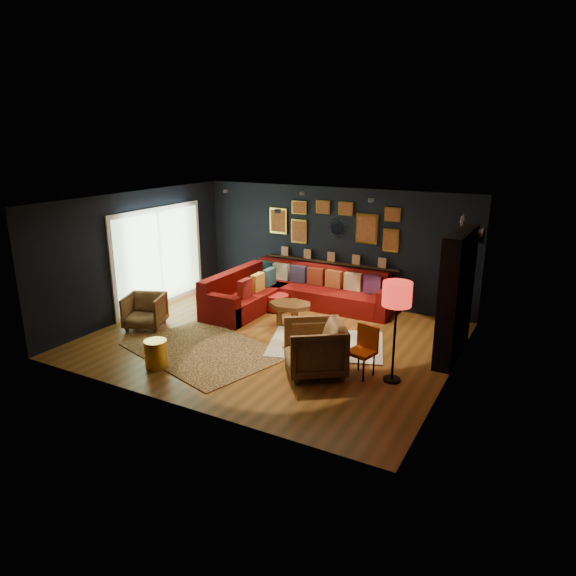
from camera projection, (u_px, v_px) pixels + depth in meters
The scene contains 20 objects.
floor at pixel (272, 340), 9.65m from camera, with size 6.50×6.50×0.00m, color brown.
room_walls at pixel (271, 257), 9.19m from camera, with size 6.50×6.50×6.50m.
sectional at pixel (289, 293), 11.36m from camera, with size 3.41×2.69×0.86m.
ledge at pixel (331, 262), 11.64m from camera, with size 3.20×0.12×0.04m, color black.
gallery_wall at pixel (332, 223), 11.42m from camera, with size 3.15×0.04×1.02m.
sunburst_mirror at pixel (337, 228), 11.40m from camera, with size 0.47×0.16×0.47m.
fireplace at pixel (455, 299), 8.69m from camera, with size 0.31×1.60×2.20m.
deer_head at pixel (470, 235), 8.80m from camera, with size 0.50×0.28×0.45m.
sliding_door at pixel (160, 257), 11.32m from camera, with size 0.06×2.80×2.20m.
ceiling_spots at pixel (292, 198), 9.59m from camera, with size 3.30×2.50×0.06m.
shag_rug at pixel (326, 344), 9.40m from camera, with size 2.05×1.49×0.03m, color white.
leopard_rug at pixel (204, 350), 9.16m from camera, with size 2.67×1.90×0.02m, color tan.
coffee_table at pixel (290, 307), 10.26m from camera, with size 0.99×0.80×0.45m.
pouf at pixel (277, 302), 11.20m from camera, with size 0.50×0.50×0.33m, color #A41D1B.
armchair_left at pixel (145, 309), 10.18m from camera, with size 0.72×0.68×0.74m, color #BC8149.
armchair_right at pixel (315, 346), 8.18m from camera, with size 0.91×0.85×0.93m, color #BC8149.
gold_stool at pixel (156, 354), 8.46m from camera, with size 0.37×0.37×0.46m, color gold.
orange_chair at pixel (364, 347), 8.12m from camera, with size 0.46×0.46×0.82m.
floor_lamp at pixel (397, 299), 7.65m from camera, with size 0.44×0.44×1.61m.
dog at pixel (310, 347), 8.79m from camera, with size 1.23×0.60×0.39m, color tan, non-canonical shape.
Camera 1 is at (4.57, -7.72, 3.70)m, focal length 32.00 mm.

